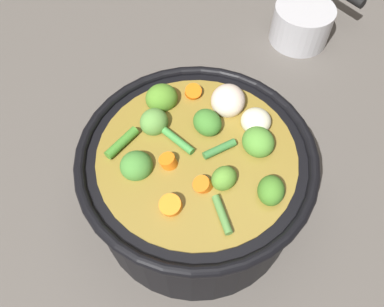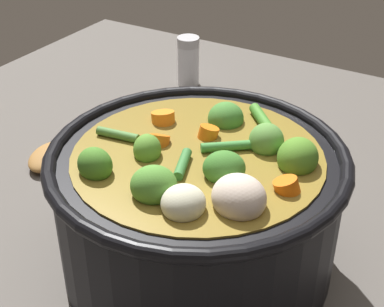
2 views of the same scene
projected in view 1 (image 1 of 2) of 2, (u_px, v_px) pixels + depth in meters
The scene contains 3 objects.
ground_plane at pixel (196, 203), 0.54m from camera, with size 1.10×1.10×0.00m, color #514C47.
cooking_pot at pixel (197, 178), 0.48m from camera, with size 0.28×0.28×0.16m.
small_saucepan at pixel (303, 23), 0.70m from camera, with size 0.15×0.18×0.07m.
Camera 1 is at (0.23, -0.04, 0.49)m, focal length 35.62 mm.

